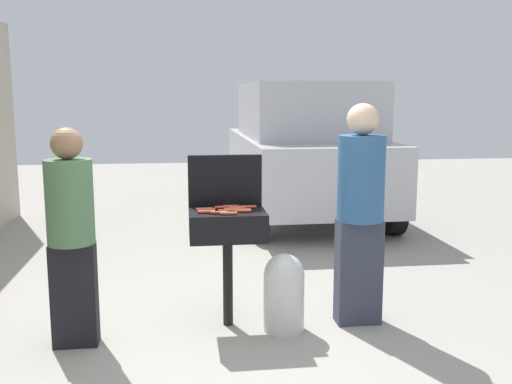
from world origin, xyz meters
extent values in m
plane|color=#9E998E|center=(0.00, 0.00, 0.00)|extent=(24.00, 24.00, 0.00)
cylinder|color=black|center=(0.08, 0.26, 0.36)|extent=(0.08, 0.08, 0.72)
cube|color=black|center=(0.08, 0.26, 0.83)|extent=(0.60, 0.44, 0.22)
cube|color=black|center=(0.08, 0.48, 1.15)|extent=(0.60, 0.05, 0.42)
cylinder|color=#AD4228|center=(0.01, 0.14, 0.95)|extent=(0.13, 0.04, 0.03)
cylinder|color=#AD4228|center=(0.20, 0.24, 0.95)|extent=(0.13, 0.03, 0.03)
cylinder|color=#B74C33|center=(0.08, 0.21, 0.95)|extent=(0.13, 0.04, 0.03)
cylinder|color=#AD4228|center=(0.05, 0.35, 0.95)|extent=(0.13, 0.04, 0.03)
cylinder|color=#B74C33|center=(0.17, 0.32, 0.95)|extent=(0.13, 0.04, 0.03)
cylinder|color=#AD4228|center=(0.12, 0.38, 0.95)|extent=(0.13, 0.03, 0.03)
cylinder|color=#AD4228|center=(0.20, 0.18, 0.95)|extent=(0.13, 0.03, 0.03)
cylinder|color=#C6593D|center=(0.08, 0.11, 0.95)|extent=(0.13, 0.04, 0.03)
cylinder|color=#AD4228|center=(-0.09, 0.30, 0.95)|extent=(0.13, 0.04, 0.03)
cylinder|color=#AD4228|center=(0.26, 0.35, 0.95)|extent=(0.13, 0.03, 0.03)
cylinder|color=#B74C33|center=(-0.08, 0.18, 0.95)|extent=(0.13, 0.03, 0.03)
cylinder|color=#C6593D|center=(0.12, 0.27, 0.95)|extent=(0.13, 0.03, 0.03)
cylinder|color=#B74C33|center=(-0.08, 0.26, 0.95)|extent=(0.13, 0.03, 0.03)
cylinder|color=silver|center=(0.51, 0.10, 0.23)|extent=(0.32, 0.32, 0.46)
sphere|color=silver|center=(0.51, 0.10, 0.46)|extent=(0.31, 0.31, 0.31)
cube|color=black|center=(-1.06, 0.02, 0.39)|extent=(0.32, 0.18, 0.77)
cylinder|color=#4C724C|center=(-1.06, 0.02, 1.08)|extent=(0.34, 0.34, 0.61)
sphere|color=#936B4C|center=(-1.06, 0.02, 1.50)|extent=(0.23, 0.23, 0.23)
cube|color=#333847|center=(1.14, 0.18, 0.43)|extent=(0.35, 0.20, 0.85)
cylinder|color=#2D598C|center=(1.14, 0.18, 1.19)|extent=(0.37, 0.37, 0.67)
sphere|color=beige|center=(1.14, 0.18, 1.65)|extent=(0.25, 0.25, 0.25)
cube|color=#B7B7BC|center=(1.60, 4.64, 0.77)|extent=(1.92, 4.41, 0.90)
cube|color=#B7B7BC|center=(1.60, 4.44, 1.62)|extent=(1.77, 2.61, 0.80)
cylinder|color=black|center=(2.51, 3.10, 0.32)|extent=(0.22, 0.64, 0.64)
cylinder|color=black|center=(0.70, 3.10, 0.32)|extent=(0.22, 0.64, 0.64)
cylinder|color=black|center=(2.50, 6.18, 0.32)|extent=(0.22, 0.64, 0.64)
cylinder|color=black|center=(0.69, 6.18, 0.32)|extent=(0.22, 0.64, 0.64)
camera|label=1|loc=(-0.26, -4.22, 1.83)|focal=40.96mm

